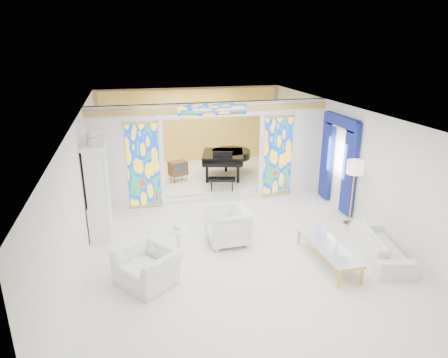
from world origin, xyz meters
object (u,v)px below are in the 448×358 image
object	(u,v)px
coffee_table	(328,246)
china_cabinet	(98,189)
sofa	(381,245)
tv_console	(178,168)
armchair_right	(228,226)
armchair_left	(148,266)
grand_piano	(227,156)

from	to	relation	value
coffee_table	china_cabinet	bearing A→B (deg)	150.18
sofa	tv_console	xyz separation A→B (m)	(-3.79, 5.82, 0.32)
china_cabinet	sofa	distance (m)	6.85
armchair_right	sofa	world-z (taller)	armchair_right
china_cabinet	armchair_left	distance (m)	2.92
china_cabinet	sofa	world-z (taller)	china_cabinet
china_cabinet	armchair_left	size ratio (longest dim) A/B	2.39
sofa	grand_piano	bearing A→B (deg)	32.36
armchair_right	sofa	xyz separation A→B (m)	(3.18, -1.49, -0.15)
tv_console	china_cabinet	bearing A→B (deg)	-148.86
china_cabinet	armchair_right	xyz separation A→B (m)	(2.99, -1.36, -0.72)
coffee_table	tv_console	xyz separation A→B (m)	(-2.51, 5.77, 0.21)
tv_console	grand_piano	bearing A→B (deg)	-15.73
china_cabinet	armchair_left	bearing A→B (deg)	-68.99
armchair_right	tv_console	xyz separation A→B (m)	(-0.61, 4.33, 0.17)
armchair_left	armchair_right	bearing A→B (deg)	85.64
coffee_table	sofa	bearing A→B (deg)	-2.34
armchair_right	sofa	distance (m)	3.52
china_cabinet	grand_piano	bearing A→B (deg)	37.24
sofa	tv_console	distance (m)	6.96
armchair_left	armchair_right	world-z (taller)	armchair_right
armchair_right	grand_piano	bearing A→B (deg)	166.17
armchair_right	grand_piano	world-z (taller)	grand_piano
armchair_left	coffee_table	xyz separation A→B (m)	(3.88, -0.18, 0.04)
tv_console	coffee_table	bearing A→B (deg)	-86.72
armchair_left	coffee_table	size ratio (longest dim) A/B	0.57
china_cabinet	coffee_table	world-z (taller)	china_cabinet
armchair_left	coffee_table	world-z (taller)	armchair_left
armchair_left	grand_piano	xyz separation A→B (m)	(3.08, 5.72, 0.51)
armchair_right	coffee_table	distance (m)	2.38
armchair_left	grand_piano	world-z (taller)	grand_piano
armchair_right	coffee_table	world-z (taller)	armchair_right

